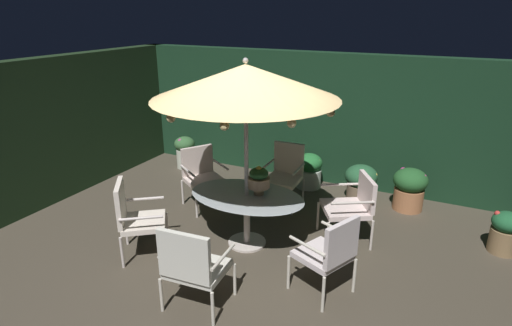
{
  "coord_description": "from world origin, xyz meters",
  "views": [
    {
      "loc": [
        2.3,
        -4.21,
        3.1
      ],
      "look_at": [
        -0.1,
        0.65,
        1.11
      ],
      "focal_mm": 29.53,
      "sensor_mm": 36.0,
      "label": 1
    }
  ],
  "objects_px": {
    "potted_plant_front_corner": "(505,231)",
    "patio_chair_southeast": "(285,171)",
    "patio_umbrella": "(246,82)",
    "centerpiece_planter": "(259,179)",
    "potted_plant_back_right": "(309,170)",
    "patio_chair_south": "(202,173)",
    "potted_plant_back_left": "(361,182)",
    "patio_chair_northeast": "(330,251)",
    "potted_plant_right_near": "(185,151)",
    "patio_chair_east": "(352,203)",
    "potted_plant_back_center": "(410,188)",
    "patio_chair_north": "(192,264)",
    "patio_chair_southwest": "(134,215)",
    "patio_dining_table": "(247,204)"
  },
  "relations": [
    {
      "from": "patio_chair_northeast",
      "to": "patio_chair_east",
      "type": "distance_m",
      "value": 1.35
    },
    {
      "from": "patio_dining_table",
      "to": "patio_chair_east",
      "type": "height_order",
      "value": "patio_chair_east"
    },
    {
      "from": "patio_chair_north",
      "to": "patio_chair_southwest",
      "type": "height_order",
      "value": "patio_chair_southwest"
    },
    {
      "from": "patio_umbrella",
      "to": "patio_dining_table",
      "type": "bearing_deg",
      "value": 13.96
    },
    {
      "from": "centerpiece_planter",
      "to": "patio_chair_southwest",
      "type": "relative_size",
      "value": 0.39
    },
    {
      "from": "centerpiece_planter",
      "to": "potted_plant_front_corner",
      "type": "xyz_separation_m",
      "value": [
        3.06,
        1.26,
        -0.66
      ]
    },
    {
      "from": "potted_plant_back_right",
      "to": "potted_plant_back_center",
      "type": "bearing_deg",
      "value": -4.56
    },
    {
      "from": "centerpiece_planter",
      "to": "potted_plant_right_near",
      "type": "bearing_deg",
      "value": 142.88
    },
    {
      "from": "patio_chair_northeast",
      "to": "potted_plant_front_corner",
      "type": "bearing_deg",
      "value": 46.27
    },
    {
      "from": "centerpiece_planter",
      "to": "patio_chair_south",
      "type": "bearing_deg",
      "value": 153.05
    },
    {
      "from": "potted_plant_back_center",
      "to": "potted_plant_back_left",
      "type": "height_order",
      "value": "potted_plant_back_center"
    },
    {
      "from": "centerpiece_planter",
      "to": "patio_chair_north",
      "type": "xyz_separation_m",
      "value": [
        -0.02,
        -1.56,
        -0.4
      ]
    },
    {
      "from": "patio_dining_table",
      "to": "potted_plant_front_corner",
      "type": "xyz_separation_m",
      "value": [
        3.2,
        1.35,
        -0.3
      ]
    },
    {
      "from": "patio_dining_table",
      "to": "patio_chair_northeast",
      "type": "height_order",
      "value": "patio_chair_northeast"
    },
    {
      "from": "potted_plant_front_corner",
      "to": "patio_chair_southeast",
      "type": "bearing_deg",
      "value": 177.63
    },
    {
      "from": "patio_chair_southeast",
      "to": "potted_plant_back_left",
      "type": "xyz_separation_m",
      "value": [
        1.13,
        0.62,
        -0.21
      ]
    },
    {
      "from": "patio_chair_south",
      "to": "potted_plant_back_left",
      "type": "bearing_deg",
      "value": 29.27
    },
    {
      "from": "patio_chair_southwest",
      "to": "potted_plant_back_right",
      "type": "xyz_separation_m",
      "value": [
        1.27,
        3.17,
        -0.26
      ]
    },
    {
      "from": "potted_plant_back_right",
      "to": "patio_chair_north",
      "type": "bearing_deg",
      "value": -89.57
    },
    {
      "from": "potted_plant_back_center",
      "to": "patio_chair_southeast",
      "type": "bearing_deg",
      "value": -161.01
    },
    {
      "from": "patio_chair_north",
      "to": "potted_plant_front_corner",
      "type": "bearing_deg",
      "value": 42.5
    },
    {
      "from": "centerpiece_planter",
      "to": "patio_umbrella",
      "type": "bearing_deg",
      "value": -147.63
    },
    {
      "from": "patio_chair_east",
      "to": "potted_plant_back_center",
      "type": "height_order",
      "value": "patio_chair_east"
    },
    {
      "from": "patio_chair_northeast",
      "to": "potted_plant_front_corner",
      "type": "height_order",
      "value": "patio_chair_northeast"
    },
    {
      "from": "centerpiece_planter",
      "to": "patio_chair_southeast",
      "type": "distance_m",
      "value": 1.46
    },
    {
      "from": "potted_plant_right_near",
      "to": "potted_plant_back_center",
      "type": "bearing_deg",
      "value": 0.34
    },
    {
      "from": "patio_umbrella",
      "to": "patio_chair_southeast",
      "type": "bearing_deg",
      "value": 91.87
    },
    {
      "from": "patio_chair_northeast",
      "to": "potted_plant_front_corner",
      "type": "distance_m",
      "value": 2.69
    },
    {
      "from": "patio_umbrella",
      "to": "patio_chair_north",
      "type": "height_order",
      "value": "patio_umbrella"
    },
    {
      "from": "potted_plant_right_near",
      "to": "patio_chair_south",
      "type": "bearing_deg",
      "value": -45.64
    },
    {
      "from": "centerpiece_planter",
      "to": "potted_plant_front_corner",
      "type": "relative_size",
      "value": 0.69
    },
    {
      "from": "patio_umbrella",
      "to": "centerpiece_planter",
      "type": "xyz_separation_m",
      "value": [
        0.14,
        0.09,
        -1.29
      ]
    },
    {
      "from": "patio_chair_northeast",
      "to": "potted_plant_right_near",
      "type": "xyz_separation_m",
      "value": [
        -3.88,
        2.7,
        -0.22
      ]
    },
    {
      "from": "patio_chair_northeast",
      "to": "patio_chair_southwest",
      "type": "bearing_deg",
      "value": -173.11
    },
    {
      "from": "centerpiece_planter",
      "to": "potted_plant_back_center",
      "type": "relative_size",
      "value": 0.58
    },
    {
      "from": "patio_chair_east",
      "to": "patio_chair_south",
      "type": "relative_size",
      "value": 0.98
    },
    {
      "from": "patio_dining_table",
      "to": "patio_umbrella",
      "type": "height_order",
      "value": "patio_umbrella"
    },
    {
      "from": "patio_chair_southeast",
      "to": "patio_chair_south",
      "type": "bearing_deg",
      "value": -150.04
    },
    {
      "from": "patio_chair_southwest",
      "to": "potted_plant_right_near",
      "type": "bearing_deg",
      "value": 114.29
    },
    {
      "from": "patio_umbrella",
      "to": "potted_plant_front_corner",
      "type": "relative_size",
      "value": 4.38
    },
    {
      "from": "centerpiece_planter",
      "to": "potted_plant_back_left",
      "type": "bearing_deg",
      "value": 64.8
    },
    {
      "from": "patio_chair_southwest",
      "to": "potted_plant_back_right",
      "type": "distance_m",
      "value": 3.43
    },
    {
      "from": "potted_plant_back_right",
      "to": "patio_chair_south",
      "type": "bearing_deg",
      "value": -131.93
    },
    {
      "from": "patio_chair_north",
      "to": "patio_chair_northeast",
      "type": "distance_m",
      "value": 1.51
    },
    {
      "from": "patio_dining_table",
      "to": "potted_plant_right_near",
      "type": "bearing_deg",
      "value": 140.21
    },
    {
      "from": "patio_chair_northeast",
      "to": "patio_chair_east",
      "type": "relative_size",
      "value": 1.05
    },
    {
      "from": "potted_plant_back_center",
      "to": "potted_plant_right_near",
      "type": "xyz_separation_m",
      "value": [
        -4.4,
        -0.03,
        -0.01
      ]
    },
    {
      "from": "patio_chair_north",
      "to": "patio_chair_south",
      "type": "bearing_deg",
      "value": 121.06
    },
    {
      "from": "patio_chair_north",
      "to": "patio_chair_southwest",
      "type": "bearing_deg",
      "value": 155.94
    },
    {
      "from": "patio_chair_south",
      "to": "potted_plant_back_center",
      "type": "distance_m",
      "value": 3.39
    }
  ]
}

